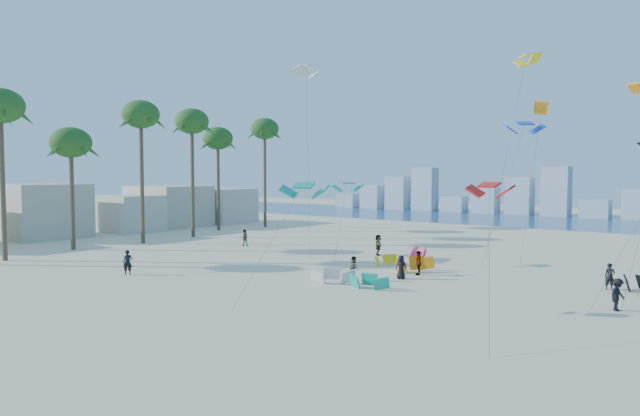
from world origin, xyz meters
The scene contains 10 objects.
ground centered at (0.00, 0.00, 0.00)m, with size 220.00×220.00×0.00m, color beige.
ocean centered at (0.00, 72.00, 0.01)m, with size 220.00×220.00×0.00m, color navy.
kitesurfer_near centered at (-5.13, 4.48, 0.88)m, with size 0.64×0.42×1.76m, color black.
kitesurfer_mid centered at (8.54, 12.70, 0.82)m, with size 0.80×0.62×1.64m, color gray.
kitesurfers_far centered at (9.04, 19.08, 0.86)m, with size 35.56×10.84×1.81m.
grounded_kites centered at (11.44, 17.62, 0.48)m, with size 19.70×14.96×1.04m.
flying_kites centered at (13.58, 22.93, 12.12)m, with size 31.30×33.30×18.31m.
palm_row centered at (-21.89, 16.16, 12.00)m, with size 9.47×44.80×14.63m.
beachfront_buildings centered at (-33.69, 20.82, 2.67)m, with size 11.50×43.00×6.00m.
distant_skyline centered at (-1.19, 82.00, 3.09)m, with size 85.00×3.00×8.40m.
Camera 1 is at (30.23, -18.00, 7.07)m, focal length 31.89 mm.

